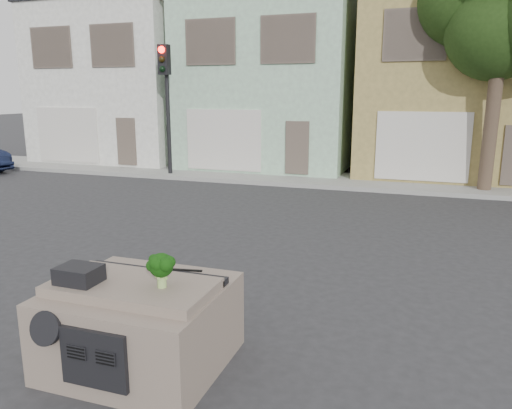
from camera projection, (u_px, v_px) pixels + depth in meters
The scene contains 11 objects.
ground_plane at pixel (233, 280), 8.98m from camera, with size 120.00×120.00×0.00m, color #303033.
sidewalk at pixel (337, 181), 18.64m from camera, with size 40.00×3.00×0.15m, color gray.
townhouse_white at pixel (135, 83), 25.03m from camera, with size 7.20×8.20×7.55m, color silver.
townhouse_mint at pixel (279, 82), 22.63m from camera, with size 7.20×8.20×7.55m, color #A1CAA9.
townhouse_tan at pixel (455, 80), 20.24m from camera, with size 7.20×8.20×7.55m, color #9E8A4B.
traffic_signal at pixel (167, 112), 19.25m from camera, with size 0.40×0.40×5.10m, color black.
tree_near at pixel (498, 61), 15.48m from camera, with size 4.40×4.00×8.50m, color #1F3711.
car_dashboard at pixel (141, 321), 6.09m from camera, with size 2.00×1.80×1.12m, color #7B6B5E.
instrument_hump at pixel (79, 274), 5.81m from camera, with size 0.48×0.38×0.20m, color black.
wiper_arm at pixel (175, 269), 6.22m from camera, with size 0.70×0.03×0.02m, color black.
broccoli at pixel (161, 270), 5.64m from camera, with size 0.34×0.34×0.41m, color black.
Camera 1 is at (3.17, -7.86, 3.29)m, focal length 35.00 mm.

